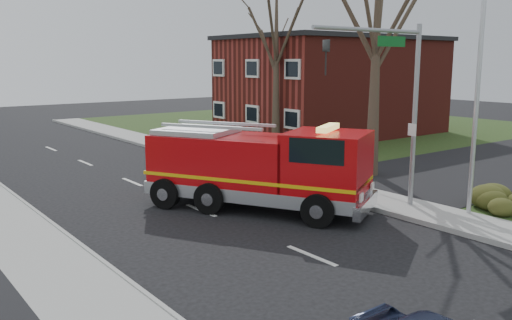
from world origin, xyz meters
TOP-DOWN VIEW (x-y plane):
  - ground at (0.00, 0.00)m, footprint 120.00×120.00m
  - sidewalk_right at (6.20, 0.00)m, footprint 2.40×80.00m
  - sidewalk_left at (-6.20, 0.00)m, footprint 2.40×80.00m
  - brick_building at (19.00, 18.00)m, footprint 15.40×10.40m
  - health_center_sign at (10.50, 12.50)m, footprint 0.12×2.00m
  - hedge_corner at (9.00, -1.00)m, footprint 2.80×2.00m
  - bare_tree_near at (9.50, 6.00)m, footprint 6.00×6.00m
  - bare_tree_far at (11.00, 15.00)m, footprint 5.25×5.25m
  - traffic_signal_mast at (5.21, 1.50)m, footprint 5.29×0.18m
  - streetlight_pole at (7.14, -0.50)m, footprint 1.48×0.16m
  - fire_engine at (1.92, 4.87)m, footprint 6.40×8.49m

SIDE VIEW (x-z plane):
  - ground at x=0.00m, z-range 0.00..0.00m
  - sidewalk_right at x=6.20m, z-range 0.00..0.15m
  - sidewalk_left at x=-6.20m, z-range 0.00..0.15m
  - hedge_corner at x=9.00m, z-range 0.13..1.03m
  - health_center_sign at x=10.50m, z-range 0.18..1.58m
  - fire_engine at x=1.92m, z-range -0.16..3.14m
  - brick_building at x=19.00m, z-range 0.03..7.28m
  - streetlight_pole at x=7.14m, z-range 0.35..8.75m
  - traffic_signal_mast at x=5.21m, z-range 1.31..8.11m
  - bare_tree_far at x=11.00m, z-range 1.24..11.74m
  - bare_tree_near at x=9.50m, z-range 1.41..13.41m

